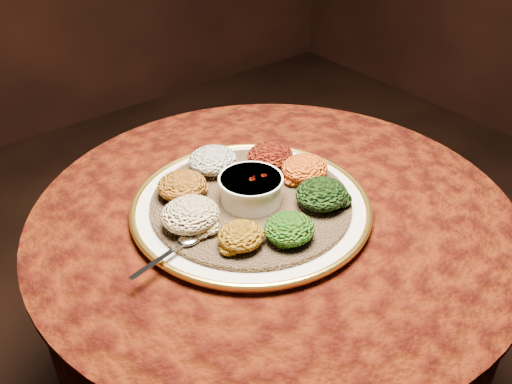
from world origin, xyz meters
TOP-DOWN VIEW (x-y plane):
  - table at (0.00, 0.00)m, footprint 0.96×0.96m
  - platter at (-0.04, 0.03)m, footprint 0.47×0.47m
  - injera at (-0.04, 0.03)m, footprint 0.42×0.42m
  - stew_bowl at (-0.04, 0.03)m, footprint 0.12×0.12m
  - spoon at (-0.21, -0.01)m, footprint 0.15×0.05m
  - portion_ayib at (-0.03, 0.16)m, footprint 0.10×0.10m
  - portion_kitfo at (0.07, 0.10)m, footprint 0.10×0.09m
  - portion_tikil at (0.10, 0.02)m, footprint 0.10×0.09m
  - portion_gomen at (0.06, -0.07)m, footprint 0.10×0.10m
  - portion_mixveg at (-0.06, -0.11)m, footprint 0.09×0.09m
  - portion_kik at (-0.13, -0.07)m, footprint 0.08×0.08m
  - portion_timatim at (-0.17, 0.03)m, footprint 0.11×0.10m
  - portion_shiro at (-0.13, 0.12)m, footprint 0.10×0.09m

SIDE VIEW (x-z plane):
  - table at x=0.00m, z-range 0.19..0.92m
  - platter at x=-0.04m, z-range 0.73..0.76m
  - injera at x=-0.04m, z-range 0.75..0.76m
  - spoon at x=-0.21m, z-range 0.76..0.77m
  - portion_kik at x=-0.13m, z-range 0.76..0.80m
  - portion_mixveg at x=-0.06m, z-range 0.76..0.81m
  - portion_tikil at x=0.10m, z-range 0.76..0.81m
  - portion_shiro at x=-0.13m, z-range 0.76..0.81m
  - portion_kitfo at x=0.07m, z-range 0.76..0.81m
  - portion_gomen at x=0.06m, z-range 0.76..0.81m
  - portion_ayib at x=-0.03m, z-range 0.76..0.81m
  - portion_timatim at x=-0.17m, z-range 0.76..0.81m
  - stew_bowl at x=-0.04m, z-range 0.77..0.82m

